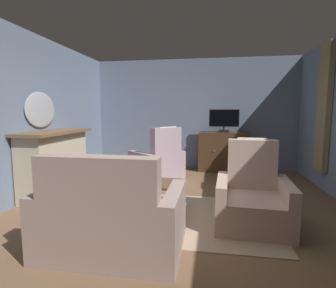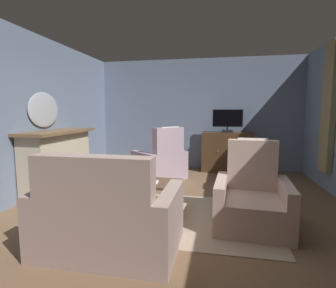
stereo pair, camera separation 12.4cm
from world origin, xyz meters
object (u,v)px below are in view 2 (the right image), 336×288
at_px(fireplace, 59,163).
at_px(potted_plant_on_hearth_side, 259,174).
at_px(wall_mirror_oval, 44,110).
at_px(folded_newspaper, 148,182).
at_px(armchair_in_far_corner, 161,163).
at_px(sofa_floral, 107,219).
at_px(coffee_table, 145,185).
at_px(tv_remote, 143,183).
at_px(tv_cabinet, 227,153).
at_px(armchair_beside_cabinet, 252,201).
at_px(television, 228,120).
at_px(cat, 131,184).

bearing_deg(fireplace, potted_plant_on_hearth_side, 1.75).
relative_size(wall_mirror_oval, folded_newspaper, 2.75).
bearing_deg(armchair_in_far_corner, sofa_floral, -87.76).
relative_size(wall_mirror_oval, coffee_table, 0.80).
height_order(wall_mirror_oval, armchair_in_far_corner, wall_mirror_oval).
relative_size(fireplace, tv_remote, 9.93).
height_order(folded_newspaper, armchair_in_far_corner, armchair_in_far_corner).
bearing_deg(potted_plant_on_hearth_side, tv_cabinet, 101.57).
relative_size(coffee_table, folded_newspaper, 3.46).
bearing_deg(folded_newspaper, tv_cabinet, 59.72).
bearing_deg(armchair_beside_cabinet, tv_cabinet, 94.63).
xyz_separation_m(television, folded_newspaper, (-1.17, -2.96, -0.79)).
bearing_deg(cat, sofa_floral, -76.85).
bearing_deg(cat, wall_mirror_oval, -161.81).
bearing_deg(fireplace, coffee_table, -19.84).
relative_size(folded_newspaper, armchair_beside_cabinet, 0.27).
xyz_separation_m(television, coffee_table, (-1.21, -2.92, -0.85)).
height_order(fireplace, cat, fireplace).
bearing_deg(cat, coffee_table, -61.45).
bearing_deg(folded_newspaper, armchair_in_far_corner, 88.23).
xyz_separation_m(armchair_beside_cabinet, potted_plant_on_hearth_side, (0.20, 0.91, 0.14)).
height_order(fireplace, coffee_table, fireplace).
distance_m(television, armchair_in_far_corner, 1.95).
bearing_deg(tv_remote, sofa_floral, 60.81).
distance_m(tv_cabinet, coffee_table, 3.22).
bearing_deg(sofa_floral, cat, 103.15).
relative_size(tv_cabinet, potted_plant_on_hearth_side, 1.43).
bearing_deg(folded_newspaper, potted_plant_on_hearth_side, 17.13).
relative_size(television, armchair_beside_cabinet, 0.64).
relative_size(coffee_table, cat, 1.45).
distance_m(tv_remote, sofa_floral, 1.00).
bearing_deg(tv_remote, armchair_in_far_corner, -107.66).
bearing_deg(folded_newspaper, sofa_floral, -106.51).
bearing_deg(potted_plant_on_hearth_side, cat, 170.83).
height_order(coffee_table, cat, coffee_table).
relative_size(fireplace, sofa_floral, 1.17).
distance_m(tv_cabinet, sofa_floral, 4.29).
distance_m(tv_cabinet, armchair_in_far_corner, 1.75).
relative_size(fireplace, armchair_in_far_corner, 1.32).
xyz_separation_m(wall_mirror_oval, tv_cabinet, (3.27, 2.32, -1.04)).
relative_size(tv_cabinet, television, 1.69).
xyz_separation_m(wall_mirror_oval, folded_newspaper, (2.11, -0.69, -1.03)).
bearing_deg(wall_mirror_oval, fireplace, -0.00).
height_order(tv_remote, cat, tv_remote).
bearing_deg(tv_remote, tv_cabinet, -134.83).
bearing_deg(coffee_table, potted_plant_on_hearth_side, 24.49).
bearing_deg(armchair_beside_cabinet, fireplace, 166.21).
height_order(tv_remote, folded_newspaper, tv_remote).
relative_size(tv_cabinet, cat, 1.68).
relative_size(fireplace, television, 2.38).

